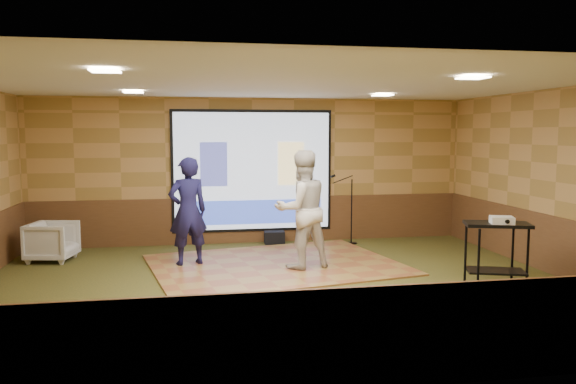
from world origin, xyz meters
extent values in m
plane|color=#2A3919|center=(0.00, 0.00, 0.00)|extent=(9.00, 9.00, 0.00)
cube|color=#B5894B|center=(0.00, 3.50, 1.50)|extent=(9.00, 0.04, 3.00)
cube|color=#B5894B|center=(0.00, -3.50, 1.50)|extent=(9.00, 0.04, 3.00)
cube|color=#B5894B|center=(4.50, 0.00, 1.50)|extent=(0.04, 7.00, 3.00)
cube|color=silver|center=(0.00, 0.00, 3.00)|extent=(9.00, 7.00, 0.04)
cube|color=#54341C|center=(0.00, 3.48, 0.47)|extent=(9.00, 0.04, 0.95)
cube|color=#54341C|center=(0.00, -3.48, 0.47)|extent=(9.00, 0.04, 0.95)
cube|color=#54341C|center=(4.48, 0.00, 0.47)|extent=(0.04, 7.00, 0.95)
cube|color=black|center=(0.00, 3.45, 1.50)|extent=(3.32, 0.03, 2.52)
cube|color=silver|center=(0.00, 3.42, 1.50)|extent=(3.20, 0.02, 2.40)
cube|color=#3D4286|center=(-0.80, 3.40, 1.65)|extent=(0.55, 0.01, 0.90)
cube|color=#E9D387|center=(0.80, 3.40, 1.65)|extent=(0.55, 0.01, 0.90)
cube|color=blue|center=(0.00, 3.40, 0.65)|extent=(2.88, 0.01, 0.50)
cube|color=#FFE5BF|center=(-2.20, 1.80, 2.97)|extent=(0.32, 0.32, 0.02)
cube|color=#FFE5BF|center=(2.20, 1.80, 2.97)|extent=(0.32, 0.32, 0.02)
cube|color=#FFE5BF|center=(-2.20, -1.50, 2.97)|extent=(0.32, 0.32, 0.02)
cube|color=#FFE5BF|center=(2.20, -1.50, 2.97)|extent=(0.32, 0.32, 0.02)
cube|color=olive|center=(0.15, 1.34, 0.01)|extent=(4.65, 3.88, 0.03)
imported|color=#171645|center=(-1.33, 1.59, 0.95)|extent=(0.77, 0.61, 1.85)
imported|color=silver|center=(0.54, 1.01, 1.02)|extent=(1.12, 0.96, 1.98)
cylinder|color=black|center=(2.77, -0.77, 0.46)|extent=(0.04, 0.04, 0.92)
cylinder|color=black|center=(3.55, -0.77, 0.46)|extent=(0.04, 0.04, 0.92)
cylinder|color=black|center=(2.77, -0.38, 0.46)|extent=(0.04, 0.04, 0.92)
cylinder|color=black|center=(3.55, -0.38, 0.46)|extent=(0.04, 0.04, 0.92)
cube|color=black|center=(3.16, -0.58, 0.94)|extent=(0.92, 0.48, 0.05)
cube|color=black|center=(3.16, -0.58, 0.24)|extent=(0.82, 0.44, 0.03)
cube|color=white|center=(3.17, -0.67, 1.02)|extent=(0.39, 0.35, 0.11)
cylinder|color=black|center=(2.00, 2.99, 0.01)|extent=(0.23, 0.23, 0.02)
cylinder|color=black|center=(2.00, 2.99, 0.67)|extent=(0.02, 0.02, 1.34)
cylinder|color=black|center=(1.80, 2.99, 1.34)|extent=(0.42, 0.02, 0.17)
cylinder|color=black|center=(1.60, 2.99, 1.41)|extent=(0.10, 0.05, 0.08)
imported|color=gray|center=(-3.73, 2.40, 0.35)|extent=(0.90, 0.89, 0.71)
cube|color=black|center=(0.42, 3.25, 0.13)|extent=(0.43, 0.30, 0.26)
camera|label=1|loc=(-1.31, -8.07, 2.29)|focal=35.00mm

